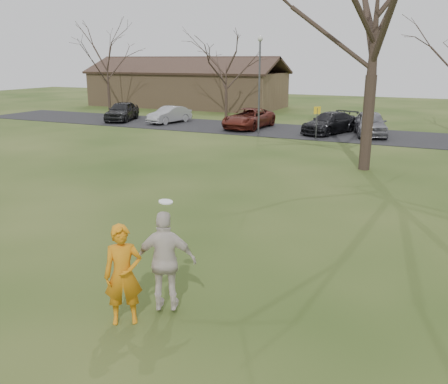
{
  "coord_description": "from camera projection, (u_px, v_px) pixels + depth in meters",
  "views": [
    {
      "loc": [
        5.01,
        -6.88,
        4.88
      ],
      "look_at": [
        0.0,
        4.0,
        1.5
      ],
      "focal_mm": 37.91,
      "sensor_mm": 36.0,
      "label": 1
    }
  ],
  "objects": [
    {
      "name": "car_1",
      "position": [
        169.0,
        115.0,
        36.9
      ],
      "size": [
        2.16,
        4.09,
        1.28
      ],
      "primitive_type": "imported",
      "rotation": [
        0.0,
        0.0,
        -0.22
      ],
      "color": "#9B9CA1",
      "rests_on": "parking_strip"
    },
    {
      "name": "building",
      "position": [
        187.0,
        88.0,
        50.1
      ],
      "size": [
        20.6,
        8.5,
        5.14
      ],
      "color": "#8C6D4C",
      "rests_on": "ground"
    },
    {
      "name": "car_4",
      "position": [
        370.0,
        123.0,
        30.86
      ],
      "size": [
        2.98,
        4.93,
        1.57
      ],
      "primitive_type": "imported",
      "rotation": [
        0.0,
        0.0,
        0.26
      ],
      "color": "gray",
      "rests_on": "parking_strip"
    },
    {
      "name": "big_tree",
      "position": [
        377.0,
        6.0,
        19.77
      ],
      "size": [
        9.0,
        9.0,
        14.0
      ],
      "primitive_type": null,
      "color": "#352821",
      "rests_on": "ground"
    },
    {
      "name": "parking_strip",
      "position": [
        357.0,
        135.0,
        31.21
      ],
      "size": [
        62.0,
        6.5,
        0.04
      ],
      "primitive_type": "cube",
      "color": "black",
      "rests_on": "ground"
    },
    {
      "name": "car_2",
      "position": [
        249.0,
        118.0,
        34.08
      ],
      "size": [
        2.69,
        5.25,
        1.42
      ],
      "primitive_type": "imported",
      "rotation": [
        0.0,
        0.0,
        -0.07
      ],
      "color": "#5A1E15",
      "rests_on": "parking_strip"
    },
    {
      "name": "small_tree_row",
      "position": [
        438.0,
        74.0,
        32.81
      ],
      "size": [
        55.0,
        5.9,
        8.5
      ],
      "color": "#352821",
      "rests_on": "ground"
    },
    {
      "name": "player_defender",
      "position": [
        123.0,
        275.0,
        8.85
      ],
      "size": [
        0.86,
        0.79,
        1.97
      ],
      "primitive_type": "imported",
      "rotation": [
        0.0,
        0.0,
        0.6
      ],
      "color": "orange",
      "rests_on": "ground"
    },
    {
      "name": "lamp_post",
      "position": [
        260.0,
        74.0,
        30.36
      ],
      "size": [
        0.34,
        0.34,
        6.27
      ],
      "color": "#47474C",
      "rests_on": "ground"
    },
    {
      "name": "catching_play",
      "position": [
        166.0,
        261.0,
        9.12
      ],
      "size": [
        1.27,
        0.91,
        2.19
      ],
      "color": "beige",
      "rests_on": "ground"
    },
    {
      "name": "car_0",
      "position": [
        122.0,
        111.0,
        38.25
      ],
      "size": [
        3.09,
        4.84,
        1.54
      ],
      "primitive_type": "imported",
      "rotation": [
        0.0,
        0.0,
        0.31
      ],
      "color": "black",
      "rests_on": "parking_strip"
    },
    {
      "name": "ground",
      "position": [
        140.0,
        315.0,
        9.36
      ],
      "size": [
        120.0,
        120.0,
        0.0
      ],
      "primitive_type": "plane",
      "color": "#1E380F",
      "rests_on": "ground"
    },
    {
      "name": "sign_yellow",
      "position": [
        317.0,
        117.0,
        29.0
      ],
      "size": [
        0.35,
        0.35,
        2.08
      ],
      "color": "#47474C",
      "rests_on": "ground"
    },
    {
      "name": "car_3",
      "position": [
        329.0,
        123.0,
        31.76
      ],
      "size": [
        3.46,
        5.18,
        1.39
      ],
      "primitive_type": "imported",
      "rotation": [
        0.0,
        0.0,
        -0.34
      ],
      "color": "black",
      "rests_on": "parking_strip"
    }
  ]
}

